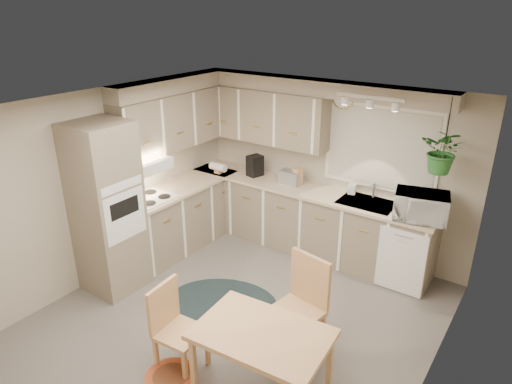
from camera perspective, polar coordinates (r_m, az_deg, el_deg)
floor at (r=5.40m, az=-1.95°, el=-15.26°), size 4.20×4.20×0.00m
ceiling at (r=4.36m, az=-2.36°, el=10.53°), size 4.20×4.20×0.00m
wall_back at (r=6.43m, az=9.16°, el=3.12°), size 4.00×0.04×2.40m
wall_front at (r=3.57m, az=-23.58°, el=-15.80°), size 4.00×0.04×2.40m
wall_left at (r=6.08m, az=-17.42°, el=1.19°), size 0.04×4.20×2.40m
wall_right at (r=4.04m, az=21.67°, el=-10.68°), size 0.04×4.20×2.40m
base_cab_left at (r=6.69m, az=-9.25°, el=-3.06°), size 0.60×1.85×0.90m
base_cab_back at (r=6.55m, az=6.02°, el=-3.45°), size 3.60×0.60×0.90m
counter_left at (r=6.49m, az=-9.45°, el=0.66°), size 0.64×1.89×0.04m
counter_back at (r=6.35m, az=6.15°, el=0.33°), size 3.64×0.64×0.04m
oven_stack at (r=5.68m, az=-18.12°, el=-2.04°), size 0.65×0.65×2.10m
wall_oven_face at (r=5.45m, az=-16.04°, el=-2.86°), size 0.02×0.56×0.58m
upper_cab_left at (r=6.40m, az=-10.07°, el=8.81°), size 0.35×2.00×0.75m
upper_cab_back at (r=6.58m, az=0.88°, el=9.53°), size 2.00×0.35×0.75m
soffit_left at (r=6.32m, az=-10.53°, el=13.02°), size 0.30×2.00×0.20m
soffit_back at (r=6.11m, az=7.44°, el=12.88°), size 3.60×0.30×0.20m
cooktop at (r=6.11m, az=-13.10°, el=-0.80°), size 0.52×0.58×0.02m
range_hood at (r=5.97m, az=-13.61°, el=3.26°), size 0.40×0.60×0.14m
window_blinds at (r=6.03m, az=15.25°, el=5.30°), size 1.40×0.02×1.00m
window_frame at (r=6.04m, az=15.29°, el=5.32°), size 1.50×0.02×1.10m
sink at (r=6.03m, az=13.68°, el=-1.66°), size 0.70×0.48×0.10m
dishwasher_front at (r=5.82m, az=17.61°, el=-8.33°), size 0.58×0.02×0.83m
track_light_bar at (r=5.38m, az=14.07°, el=11.44°), size 0.80×0.04×0.04m
wall_clock at (r=6.09m, az=10.89°, el=11.49°), size 0.30×0.03×0.30m
dining_table at (r=4.29m, az=0.73°, el=-20.81°), size 1.19×0.84×0.72m
chair_left at (r=4.54m, az=-9.40°, el=-16.74°), size 0.45×0.45×0.90m
chair_back at (r=4.62m, az=4.86°, el=-14.55°), size 0.57×0.57×1.05m
braided_rug at (r=5.60m, az=-4.27°, el=-13.65°), size 1.62×1.43×0.01m
pet_bed at (r=4.66m, az=-10.56°, el=-22.14°), size 0.52×0.52×0.11m
microwave at (r=5.66m, az=19.96°, el=-1.33°), size 0.67×0.47×0.41m
soap_bottle at (r=6.21m, az=11.90°, el=0.14°), size 0.14×0.23×0.10m
hanging_plant at (r=5.43m, az=22.33°, el=4.17°), size 0.51×0.55×0.40m
coffee_maker at (r=6.72m, az=-0.14°, el=3.31°), size 0.22×0.25×0.31m
toaster at (r=6.45m, az=4.29°, el=1.85°), size 0.32×0.19×0.19m
knife_block at (r=6.42m, az=5.23°, el=1.97°), size 0.14×0.14×0.24m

